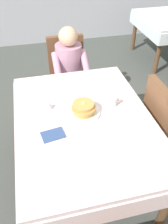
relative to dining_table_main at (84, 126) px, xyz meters
The scene contains 13 objects.
ground_plane 0.65m from the dining_table_main, ahead, with size 14.00×14.00×0.00m, color #474C47.
dining_table_main is the anchor object (origin of this frame).
chair_diner 1.18m from the dining_table_main, 86.53° to the left, with size 0.44×0.45×0.93m.
diner_person 1.02m from the dining_table_main, 86.00° to the left, with size 0.40×0.43×1.12m.
chair_right_side 0.78m from the dining_table_main, ahead, with size 0.45×0.44×0.93m.
plate_breakfast 0.11m from the dining_table_main, 82.88° to the left, with size 0.28×0.28×0.02m, color white.
breakfast_stack 0.16m from the dining_table_main, 79.10° to the left, with size 0.20×0.20×0.10m.
cup_coffee 0.33m from the dining_table_main, 22.10° to the left, with size 0.11×0.08×0.08m.
syrup_pitcher 0.35m from the dining_table_main, 143.33° to the left, with size 0.08×0.08×0.07m.
fork_left_of_plate 0.21m from the dining_table_main, 167.73° to the left, with size 0.18×0.01×0.01m, color silver.
knife_right_of_plate 0.22m from the dining_table_main, 11.37° to the left, with size 0.20×0.01×0.01m, color silver.
spoon_near_edge 0.28m from the dining_table_main, 95.37° to the right, with size 0.15×0.01×0.01m, color silver.
napkin_folded 0.32m from the dining_table_main, 153.69° to the right, with size 0.17×0.12×0.01m, color #334C7F.
Camera 1 is at (-0.34, -1.41, 2.01)m, focal length 37.94 mm.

